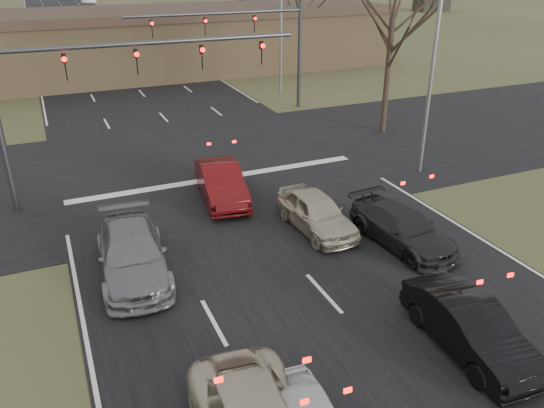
{
  "coord_description": "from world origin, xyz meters",
  "views": [
    {
      "loc": [
        -6.82,
        -8.64,
        9.33
      ],
      "look_at": [
        -0.57,
        5.61,
        2.0
      ],
      "focal_mm": 35.0,
      "sensor_mm": 36.0,
      "label": 1
    }
  ],
  "objects": [
    {
      "name": "road_main",
      "position": [
        0.0,
        60.0,
        0.01
      ],
      "size": [
        14.0,
        300.0,
        0.02
      ],
      "primitive_type": "cube",
      "color": "black",
      "rests_on": "ground"
    },
    {
      "name": "car_grey_ahead",
      "position": [
        -5.05,
        6.45,
        0.74
      ],
      "size": [
        2.47,
        5.23,
        1.48
      ],
      "primitive_type": "imported",
      "rotation": [
        0.0,
        0.0,
        -0.08
      ],
      "color": "slate",
      "rests_on": "ground"
    },
    {
      "name": "car_black_hatch",
      "position": [
        2.21,
        -0.67,
        0.7
      ],
      "size": [
        1.77,
        4.34,
        1.4
      ],
      "primitive_type": "imported",
      "rotation": [
        0.0,
        0.0,
        -0.07
      ],
      "color": "black",
      "rests_on": "ground"
    },
    {
      "name": "streetlight_right_near",
      "position": [
        8.82,
        10.0,
        5.59
      ],
      "size": [
        2.34,
        0.25,
        10.0
      ],
      "color": "gray",
      "rests_on": "ground"
    },
    {
      "name": "mast_arm_far",
      "position": [
        6.18,
        23.0,
        5.02
      ],
      "size": [
        11.12,
        0.24,
        8.0
      ],
      "color": "#383A3D",
      "rests_on": "ground"
    },
    {
      "name": "car_red_ahead",
      "position": [
        -0.61,
        10.8,
        0.76
      ],
      "size": [
        2.22,
        4.78,
        1.52
      ],
      "primitive_type": "imported",
      "rotation": [
        0.0,
        0.0,
        -0.14
      ],
      "color": "#4E0B0D",
      "rests_on": "ground"
    },
    {
      "name": "road_cross",
      "position": [
        0.0,
        15.0,
        0.01
      ],
      "size": [
        200.0,
        14.0,
        0.02
      ],
      "primitive_type": "cube",
      "color": "black",
      "rests_on": "ground"
    },
    {
      "name": "ground",
      "position": [
        0.0,
        0.0,
        0.0
      ],
      "size": [
        360.0,
        360.0,
        0.0
      ],
      "primitive_type": "plane",
      "color": "#3A4323",
      "rests_on": "ground"
    },
    {
      "name": "building",
      "position": [
        2.0,
        38.0,
        2.67
      ],
      "size": [
        42.4,
        10.4,
        5.3
      ],
      "color": "olive",
      "rests_on": "ground"
    },
    {
      "name": "car_charcoal_sedan",
      "position": [
        4.0,
        4.62,
        0.66
      ],
      "size": [
        2.2,
        4.67,
        1.32
      ],
      "primitive_type": "imported",
      "rotation": [
        0.0,
        0.0,
        0.08
      ],
      "color": "black",
      "rests_on": "ground"
    },
    {
      "name": "car_silver_ahead",
      "position": [
        1.75,
        6.82,
        0.71
      ],
      "size": [
        1.76,
        4.19,
        1.42
      ],
      "primitive_type": "imported",
      "rotation": [
        0.0,
        0.0,
        0.02
      ],
      "color": "#B1AB8F",
      "rests_on": "ground"
    },
    {
      "name": "streetlight_right_far",
      "position": [
        9.32,
        27.0,
        5.59
      ],
      "size": [
        2.34,
        0.25,
        10.0
      ],
      "color": "gray",
      "rests_on": "ground"
    },
    {
      "name": "mast_arm_near",
      "position": [
        -5.23,
        13.0,
        5.07
      ],
      "size": [
        12.12,
        0.24,
        8.0
      ],
      "color": "#383A3D",
      "rests_on": "ground"
    }
  ]
}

